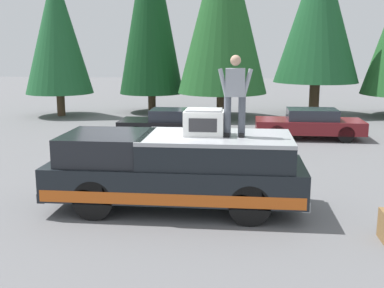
{
  "coord_description": "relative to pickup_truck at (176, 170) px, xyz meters",
  "views": [
    {
      "loc": [
        -10.41,
        -1.61,
        3.49
      ],
      "look_at": [
        0.04,
        -0.52,
        1.35
      ],
      "focal_mm": 44.47,
      "sensor_mm": 36.0,
      "label": 1
    }
  ],
  "objects": [
    {
      "name": "conifer_center_left",
      "position": [
        13.99,
        -0.41,
        4.58
      ],
      "size": [
        4.44,
        4.44,
        9.68
      ],
      "color": "#4C3826",
      "rests_on": "ground"
    },
    {
      "name": "person_on_truck_bed",
      "position": [
        -0.06,
        -1.25,
        1.68
      ],
      "size": [
        0.29,
        0.72,
        1.69
      ],
      "color": "#4C515B",
      "rests_on": "pickup_truck"
    },
    {
      "name": "compressor_unit",
      "position": [
        0.04,
        -0.6,
        1.05
      ],
      "size": [
        0.65,
        0.84,
        0.56
      ],
      "color": "white",
      "rests_on": "pickup_truck"
    },
    {
      "name": "parked_car_maroon",
      "position": [
        8.67,
        -4.05,
        -0.29
      ],
      "size": [
        1.64,
        4.1,
        1.16
      ],
      "color": "maroon",
      "rests_on": "ground"
    },
    {
      "name": "pickup_truck",
      "position": [
        0.0,
        0.0,
        0.0
      ],
      "size": [
        2.01,
        5.54,
        1.65
      ],
      "color": "black",
      "rests_on": "ground"
    },
    {
      "name": "conifer_center_right",
      "position": [
        15.71,
        3.5,
        4.82
      ],
      "size": [
        3.45,
        3.45,
        10.38
      ],
      "color": "#4C3826",
      "rests_on": "ground"
    },
    {
      "name": "conifer_left",
      "position": [
        15.52,
        -5.2,
        4.36
      ],
      "size": [
        4.35,
        4.35,
        8.78
      ],
      "color": "#4C3826",
      "rests_on": "ground"
    },
    {
      "name": "ground_plane",
      "position": [
        0.46,
        0.23,
        -0.87
      ],
      "size": [
        90.0,
        90.0,
        0.0
      ],
      "primitive_type": "plane",
      "color": "slate"
    },
    {
      "name": "parked_car_black",
      "position": [
        8.01,
        1.2,
        -0.29
      ],
      "size": [
        1.64,
        4.1,
        1.16
      ],
      "color": "black",
      "rests_on": "ground"
    },
    {
      "name": "conifer_right",
      "position": [
        13.78,
        7.93,
        3.42
      ],
      "size": [
        3.41,
        3.41,
        7.44
      ],
      "color": "#4C3826",
      "rests_on": "ground"
    }
  ]
}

